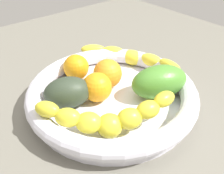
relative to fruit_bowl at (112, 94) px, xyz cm
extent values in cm
cube|color=#69665B|center=(0.00, 0.00, -4.17)|extent=(120.00, 120.00, 3.00)
cylinder|color=silver|center=(0.00, 0.00, -1.92)|extent=(33.12, 33.12, 1.50)
torus|color=silver|center=(0.00, 0.00, 0.67)|extent=(35.70, 35.70, 3.68)
ellipsoid|color=yellow|center=(-14.67, -0.29, 3.74)|extent=(4.82, 5.43, 2.85)
ellipsoid|color=yellow|center=(-12.58, -3.21, 2.84)|extent=(5.55, 5.70, 3.36)
ellipsoid|color=yellow|center=(-10.06, -5.77, 1.93)|extent=(6.03, 5.95, 3.87)
ellipsoid|color=yellow|center=(-7.16, -7.89, 1.03)|extent=(6.24, 6.16, 4.38)
ellipsoid|color=yellow|center=(-3.95, -9.52, 1.93)|extent=(5.75, 5.34, 3.87)
ellipsoid|color=yellow|center=(-0.53, -10.62, 2.84)|extent=(5.27, 4.33, 3.36)
ellipsoid|color=yellow|center=(3.02, -11.15, 3.74)|extent=(4.81, 3.17, 2.85)
ellipsoid|color=yellow|center=(15.74, -2.25, 2.07)|extent=(2.64, 6.37, 2.53)
ellipsoid|color=yellow|center=(15.23, 2.99, 1.43)|extent=(4.46, 6.86, 3.21)
ellipsoid|color=yellow|center=(13.55, 7.98, 0.78)|extent=(6.21, 7.38, 3.89)
ellipsoid|color=yellow|center=(10.79, 12.46, 1.43)|extent=(6.44, 6.96, 3.21)
ellipsoid|color=yellow|center=(7.09, 16.20, 2.07)|extent=(6.52, 5.94, 2.53)
sphere|color=orange|center=(2.43, 4.40, 2.08)|extent=(6.50, 6.50, 6.50)
sphere|color=orange|center=(-2.52, 1.82, 1.94)|extent=(6.21, 6.21, 6.21)
sphere|color=orange|center=(-1.21, 11.63, 1.83)|extent=(5.99, 5.99, 5.99)
ellipsoid|color=#2F3B2B|center=(-8.25, 4.04, 2.03)|extent=(11.34, 9.88, 6.39)
ellipsoid|color=#4B8A2F|center=(8.41, -5.51, 2.36)|extent=(14.11, 11.31, 7.06)
camera|label=1|loc=(-27.63, -32.90, 31.87)|focal=40.48mm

